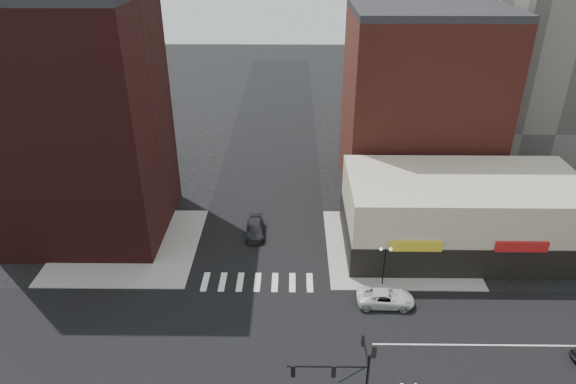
{
  "coord_description": "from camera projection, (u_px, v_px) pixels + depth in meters",
  "views": [
    {
      "loc": [
        3.36,
        -31.95,
        30.95
      ],
      "look_at": [
        2.9,
        6.21,
        11.0
      ],
      "focal_mm": 32.0,
      "sensor_mm": 36.0,
      "label": 1
    }
  ],
  "objects": [
    {
      "name": "sidewalk_nw",
      "position": [
        129.0,
        245.0,
        55.67
      ],
      "size": [
        15.0,
        15.0,
        0.12
      ],
      "primitive_type": "cube",
      "color": "gray",
      "rests_on": "ground"
    },
    {
      "name": "road_ew",
      "position": [
        252.0,
        343.0,
        42.68
      ],
      "size": [
        200.0,
        14.0,
        0.02
      ],
      "primitive_type": "cube",
      "color": "black",
      "rests_on": "ground"
    },
    {
      "name": "road_ns",
      "position": [
        252.0,
        343.0,
        42.68
      ],
      "size": [
        14.0,
        200.0,
        0.02
      ],
      "primitive_type": "cube",
      "color": "black",
      "rests_on": "ground"
    },
    {
      "name": "building_nw_low",
      "position": [
        37.0,
        129.0,
        70.38
      ],
      "size": [
        20.0,
        18.0,
        12.0
      ],
      "primitive_type": "cube",
      "color": "#351211",
      "rests_on": "ground"
    },
    {
      "name": "building_ne_row",
      "position": [
        460.0,
        219.0,
        54.23
      ],
      "size": [
        24.2,
        12.2,
        8.0
      ],
      "color": "beige",
      "rests_on": "ground"
    },
    {
      "name": "white_suv",
      "position": [
        386.0,
        298.0,
        46.75
      ],
      "size": [
        5.27,
        2.53,
        1.45
      ],
      "primitive_type": "imported",
      "rotation": [
        0.0,
        0.0,
        1.55
      ],
      "color": "silver",
      "rests_on": "ground"
    },
    {
      "name": "street_lamp_ne",
      "position": [
        385.0,
        256.0,
        48.13
      ],
      "size": [
        1.22,
        0.32,
        4.16
      ],
      "color": "black",
      "rests_on": "sidewalk_ne"
    },
    {
      "name": "sidewalk_ne",
      "position": [
        396.0,
        247.0,
        55.36
      ],
      "size": [
        15.0,
        15.0,
        0.12
      ],
      "primitive_type": "cube",
      "color": "gray",
      "rests_on": "ground"
    },
    {
      "name": "traffic_signal",
      "position": [
        352.0,
        374.0,
        33.37
      ],
      "size": [
        5.59,
        3.09,
        7.77
      ],
      "color": "black",
      "rests_on": "ground"
    },
    {
      "name": "dark_sedan_north",
      "position": [
        255.0,
        229.0,
        57.34
      ],
      "size": [
        2.17,
        4.98,
        1.43
      ],
      "primitive_type": "imported",
      "rotation": [
        0.0,
        0.0,
        0.04
      ],
      "color": "black",
      "rests_on": "ground"
    },
    {
      "name": "building_nw",
      "position": [
        80.0,
        124.0,
        53.49
      ],
      "size": [
        16.0,
        15.0,
        25.0
      ],
      "primitive_type": "cube",
      "color": "#351211",
      "rests_on": "ground"
    },
    {
      "name": "ground",
      "position": [
        252.0,
        343.0,
        42.69
      ],
      "size": [
        240.0,
        240.0,
        0.0
      ],
      "primitive_type": "plane",
      "color": "black",
      "rests_on": "ground"
    },
    {
      "name": "building_ne_midrise",
      "position": [
        420.0,
        106.0,
        63.53
      ],
      "size": [
        18.0,
        15.0,
        22.0
      ],
      "primitive_type": "cube",
      "color": "maroon",
      "rests_on": "ground"
    }
  ]
}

